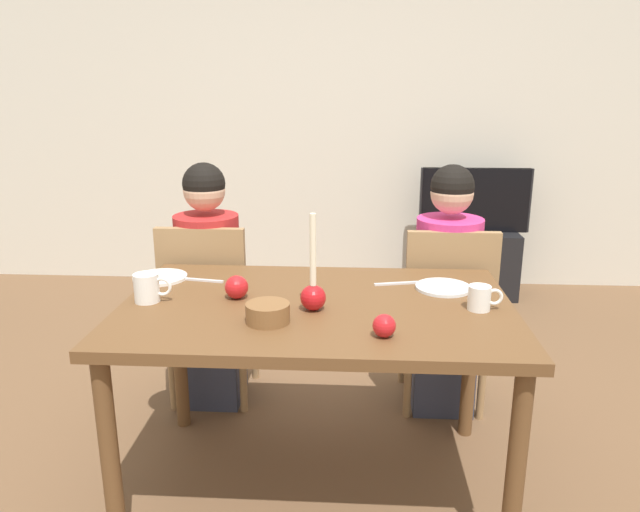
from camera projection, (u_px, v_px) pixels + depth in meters
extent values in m
plane|color=brown|center=(317.00, 483.00, 2.35)|extent=(7.68, 7.68, 0.00)
cube|color=beige|center=(339.00, 114.00, 4.49)|extent=(6.40, 0.10, 2.60)
cube|color=brown|center=(317.00, 309.00, 2.15)|extent=(1.40, 0.90, 0.04)
cylinder|color=brown|center=(110.00, 457.00, 1.92)|extent=(0.06, 0.06, 0.71)
cylinder|color=brown|center=(516.00, 472.00, 1.84)|extent=(0.06, 0.06, 0.71)
cylinder|color=brown|center=(179.00, 353.00, 2.67)|extent=(0.06, 0.06, 0.71)
cylinder|color=brown|center=(470.00, 361.00, 2.59)|extent=(0.06, 0.06, 0.71)
cube|color=#99754C|center=(213.00, 313.00, 2.93)|extent=(0.40, 0.40, 0.04)
cube|color=#99754C|center=(201.00, 277.00, 2.69)|extent=(0.40, 0.04, 0.45)
cylinder|color=#99754C|center=(255.00, 342.00, 3.14)|extent=(0.04, 0.04, 0.41)
cylinder|color=#99754C|center=(191.00, 341.00, 3.16)|extent=(0.04, 0.04, 0.41)
cylinder|color=#99754C|center=(243.00, 372.00, 2.82)|extent=(0.04, 0.04, 0.41)
cylinder|color=#99754C|center=(172.00, 370.00, 2.84)|extent=(0.04, 0.04, 0.41)
cube|color=#99754C|center=(443.00, 318.00, 2.87)|extent=(0.40, 0.40, 0.04)
cube|color=#99754C|center=(451.00, 282.00, 2.63)|extent=(0.40, 0.04, 0.45)
cylinder|color=#99754C|center=(469.00, 347.00, 3.08)|extent=(0.04, 0.04, 0.41)
cylinder|color=#99754C|center=(403.00, 346.00, 3.10)|extent=(0.04, 0.04, 0.41)
cylinder|color=#99754C|center=(482.00, 378.00, 2.75)|extent=(0.04, 0.04, 0.41)
cylinder|color=#99754C|center=(408.00, 376.00, 2.77)|extent=(0.04, 0.04, 0.41)
cube|color=#33384C|center=(213.00, 356.00, 2.94)|extent=(0.28, 0.28, 0.45)
cylinder|color=#AD2323|center=(208.00, 265.00, 2.81)|extent=(0.30, 0.30, 0.48)
sphere|color=tan|center=(204.00, 190.00, 2.71)|extent=(0.19, 0.19, 0.19)
sphere|color=black|center=(204.00, 184.00, 2.71)|extent=(0.19, 0.19, 0.19)
cube|color=#33384C|center=(442.00, 362.00, 2.87)|extent=(0.28, 0.28, 0.45)
cylinder|color=#D1337A|center=(447.00, 270.00, 2.75)|extent=(0.30, 0.30, 0.48)
sphere|color=tan|center=(452.00, 193.00, 2.65)|extent=(0.19, 0.19, 0.19)
sphere|color=black|center=(452.00, 186.00, 2.64)|extent=(0.19, 0.19, 0.19)
cube|color=black|center=(470.00, 263.00, 4.44)|extent=(0.64, 0.40, 0.48)
cube|color=black|center=(475.00, 200.00, 4.31)|extent=(0.79, 0.04, 0.46)
cube|color=black|center=(475.00, 200.00, 4.31)|extent=(0.76, 0.05, 0.46)
sphere|color=red|center=(313.00, 298.00, 2.07)|extent=(0.09, 0.09, 0.09)
cylinder|color=#EFE5C6|center=(313.00, 250.00, 2.03)|extent=(0.02, 0.02, 0.25)
cylinder|color=white|center=(160.00, 277.00, 2.42)|extent=(0.22, 0.22, 0.01)
cylinder|color=silver|center=(443.00, 287.00, 2.30)|extent=(0.21, 0.21, 0.01)
cylinder|color=white|center=(147.00, 288.00, 2.15)|extent=(0.09, 0.09, 0.10)
torus|color=white|center=(162.00, 287.00, 2.15)|extent=(0.07, 0.01, 0.07)
cylinder|color=white|center=(479.00, 298.00, 2.08)|extent=(0.08, 0.08, 0.09)
torus|color=white|center=(494.00, 297.00, 2.07)|extent=(0.06, 0.01, 0.06)
cube|color=silver|center=(202.00, 280.00, 2.39)|extent=(0.18, 0.05, 0.01)
cube|color=silver|center=(397.00, 283.00, 2.35)|extent=(0.18, 0.05, 0.01)
cylinder|color=brown|center=(268.00, 313.00, 1.97)|extent=(0.15, 0.15, 0.06)
sphere|color=red|center=(384.00, 326.00, 1.85)|extent=(0.07, 0.07, 0.07)
sphere|color=red|center=(237.00, 287.00, 2.19)|extent=(0.09, 0.09, 0.09)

